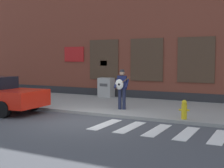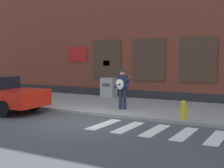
# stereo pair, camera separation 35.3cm
# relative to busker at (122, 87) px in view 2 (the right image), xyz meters

# --- Properties ---
(ground_plane) EXTENTS (160.00, 160.00, 0.00)m
(ground_plane) POSITION_rel_busker_xyz_m (-0.39, -2.34, -1.11)
(ground_plane) COLOR #424449
(sidewalk) EXTENTS (28.00, 5.22, 0.12)m
(sidewalk) POSITION_rel_busker_xyz_m (-0.39, 1.36, -1.04)
(sidewalk) COLOR gray
(sidewalk) RESTS_ON ground
(building_backdrop) EXTENTS (28.00, 4.06, 8.47)m
(building_backdrop) POSITION_rel_busker_xyz_m (-0.39, 5.97, 3.12)
(building_backdrop) COLOR brown
(building_backdrop) RESTS_ON ground
(crosswalk) EXTENTS (5.20, 1.90, 0.01)m
(crosswalk) POSITION_rel_busker_xyz_m (2.98, -2.55, -1.10)
(crosswalk) COLOR silver
(crosswalk) RESTS_ON ground
(busker) EXTENTS (0.77, 0.63, 1.72)m
(busker) POSITION_rel_busker_xyz_m (0.00, 0.00, 0.00)
(busker) COLOR #1E233D
(busker) RESTS_ON sidewalk
(utility_box) EXTENTS (0.81, 0.64, 1.10)m
(utility_box) POSITION_rel_busker_xyz_m (-2.66, 3.52, -0.43)
(utility_box) COLOR #ADADA8
(utility_box) RESTS_ON sidewalk
(fire_hydrant) EXTENTS (0.38, 0.20, 0.70)m
(fire_hydrant) POSITION_rel_busker_xyz_m (2.95, -0.90, -0.64)
(fire_hydrant) COLOR gold
(fire_hydrant) RESTS_ON sidewalk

